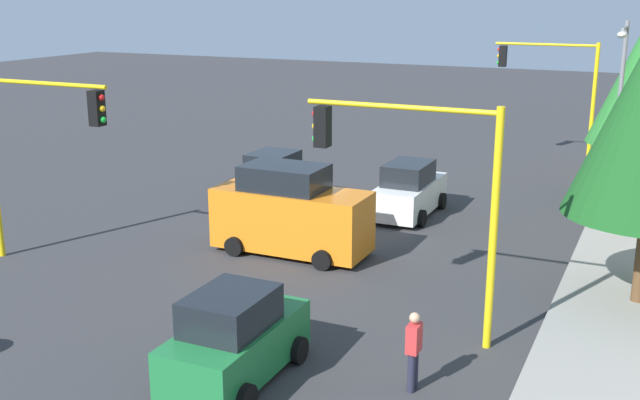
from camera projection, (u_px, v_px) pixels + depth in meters
ground_plane at (306, 233)px, 25.95m from camera, size 120.00×120.00×0.00m
traffic_signal_near_right at (35, 134)px, 21.96m from camera, size 0.36×4.59×5.56m
traffic_signal_far_left at (553, 79)px, 34.84m from camera, size 0.36×4.59×5.70m
traffic_signal_near_left at (416, 173)px, 17.37m from camera, size 0.36×4.59×5.54m
street_lamp_curbside at (618, 107)px, 24.24m from camera, size 2.15×0.28×7.00m
delivery_van_orange at (291, 213)px, 23.68m from camera, size 2.22×4.80×2.77m
car_white at (409, 191)px, 27.83m from camera, size 4.05×1.94×1.98m
car_green at (235, 339)px, 15.99m from camera, size 3.71×1.98×1.98m
car_black at (272, 181)px, 29.32m from camera, size 3.69×2.08×1.98m
pedestrian_crossing at (414, 349)px, 15.53m from camera, size 0.40×0.24×1.70m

